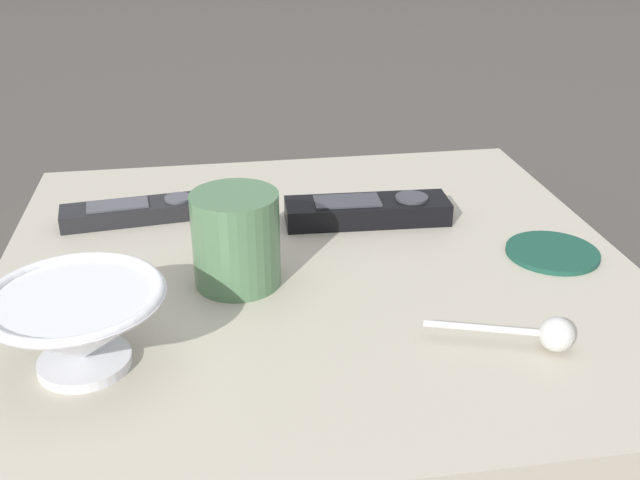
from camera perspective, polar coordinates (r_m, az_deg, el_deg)
ground_plane at (r=0.74m, az=-0.34°, el=-4.72°), size 6.00×6.00×0.00m
table at (r=0.72m, az=-0.35°, el=-3.24°), size 0.61×0.59×0.04m
cereal_bowl at (r=0.58m, az=-18.30°, el=-6.30°), size 0.13×0.13×0.07m
coffee_mug at (r=0.66m, az=-6.55°, el=0.06°), size 0.08×0.08×0.09m
teaspoon at (r=0.61m, az=17.26°, el=-6.99°), size 0.11×0.05×0.03m
tv_remote_near at (r=0.80m, az=3.72°, el=2.31°), size 0.18×0.06×0.03m
tv_remote_far at (r=0.83m, az=-14.03°, el=2.21°), size 0.17×0.06×0.02m
drink_coaster at (r=0.76m, az=17.68°, el=-0.92°), size 0.09×0.09×0.01m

